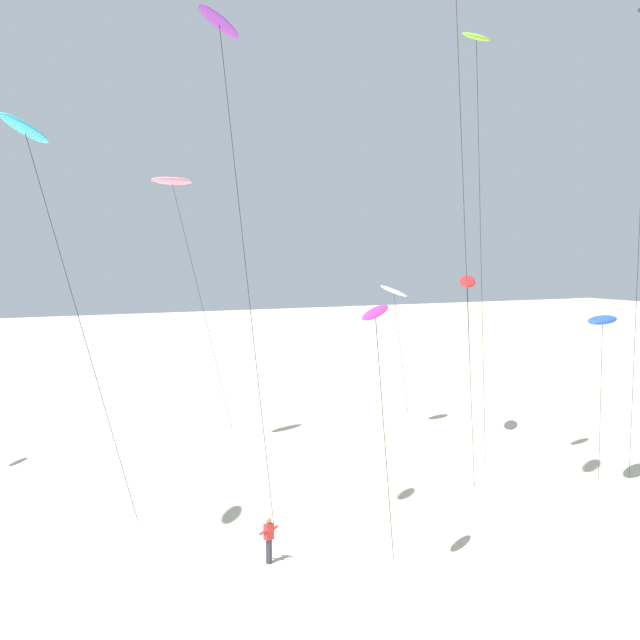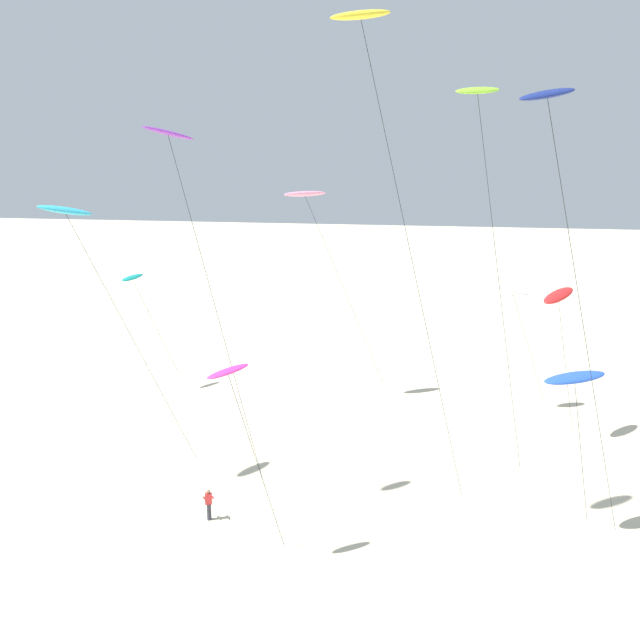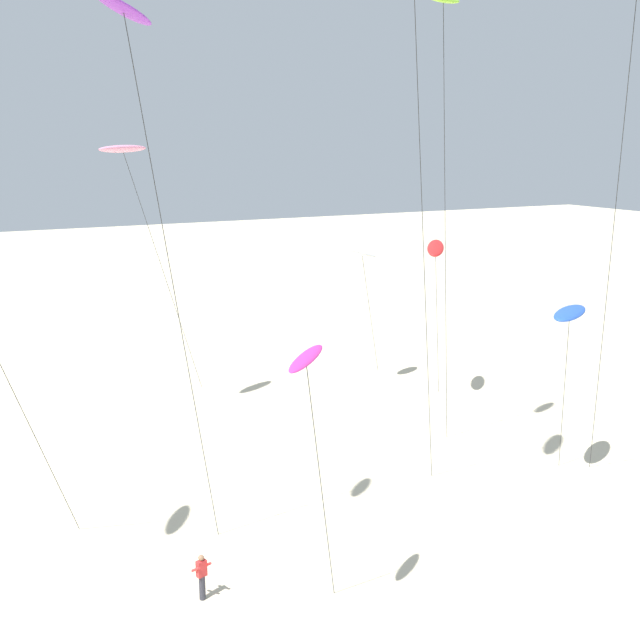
{
  "view_description": "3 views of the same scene",
  "coord_description": "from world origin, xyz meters",
  "px_view_note": "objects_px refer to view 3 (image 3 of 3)",
  "views": [
    {
      "loc": [
        -17.86,
        -17.84,
        11.24
      ],
      "look_at": [
        -3.72,
        9.57,
        8.69
      ],
      "focal_mm": 47.44,
      "sensor_mm": 36.0,
      "label": 1
    },
    {
      "loc": [
        4.54,
        -22.69,
        19.08
      ],
      "look_at": [
        -1.1,
        14.78,
        9.23
      ],
      "focal_mm": 40.9,
      "sensor_mm": 36.0,
      "label": 2
    },
    {
      "loc": [
        -12.81,
        -13.2,
        15.28
      ],
      "look_at": [
        -0.21,
        11.67,
        8.74
      ],
      "focal_mm": 42.59,
      "sensor_mm": 36.0,
      "label": 3
    }
  ],
  "objects_px": {
    "kite_flyer_furthest": "(202,576)",
    "kite_lime": "(443,9)",
    "kite_purple": "(126,22)",
    "kite_magenta": "(306,363)",
    "kite_white": "(362,254)",
    "kite_blue": "(570,313)",
    "kite_pink": "(123,150)",
    "kite_red": "(436,248)"
  },
  "relations": [
    {
      "from": "kite_lime",
      "to": "kite_purple",
      "type": "bearing_deg",
      "value": -164.35
    },
    {
      "from": "kite_lime",
      "to": "kite_magenta",
      "type": "xyz_separation_m",
      "value": [
        -10.27,
        -8.24,
        -11.51
      ]
    },
    {
      "from": "kite_purple",
      "to": "kite_white",
      "type": "relative_size",
      "value": 2.09
    },
    {
      "from": "kite_red",
      "to": "kite_purple",
      "type": "relative_size",
      "value": 0.51
    },
    {
      "from": "kite_blue",
      "to": "kite_magenta",
      "type": "xyz_separation_m",
      "value": [
        -15.12,
        -4.88,
        1.05
      ]
    },
    {
      "from": "kite_red",
      "to": "kite_flyer_furthest",
      "type": "distance_m",
      "value": 23.98
    },
    {
      "from": "kite_blue",
      "to": "kite_white",
      "type": "bearing_deg",
      "value": 94.31
    },
    {
      "from": "kite_white",
      "to": "kite_flyer_furthest",
      "type": "height_order",
      "value": "kite_white"
    },
    {
      "from": "kite_lime",
      "to": "kite_blue",
      "type": "bearing_deg",
      "value": -34.67
    },
    {
      "from": "kite_blue",
      "to": "kite_flyer_furthest",
      "type": "relative_size",
      "value": 4.96
    },
    {
      "from": "kite_pink",
      "to": "kite_flyer_furthest",
      "type": "relative_size",
      "value": 9.12
    },
    {
      "from": "kite_pink",
      "to": "kite_blue",
      "type": "bearing_deg",
      "value": -46.22
    },
    {
      "from": "kite_blue",
      "to": "kite_magenta",
      "type": "height_order",
      "value": "kite_magenta"
    },
    {
      "from": "kite_purple",
      "to": "kite_lime",
      "type": "bearing_deg",
      "value": 15.65
    },
    {
      "from": "kite_red",
      "to": "kite_magenta",
      "type": "xyz_separation_m",
      "value": [
        -16.11,
        -16.37,
        -0.32
      ]
    },
    {
      "from": "kite_white",
      "to": "kite_flyer_furthest",
      "type": "relative_size",
      "value": 5.55
    },
    {
      "from": "kite_pink",
      "to": "kite_magenta",
      "type": "distance_m",
      "value": 21.67
    },
    {
      "from": "kite_red",
      "to": "kite_lime",
      "type": "bearing_deg",
      "value": -125.72
    },
    {
      "from": "kite_red",
      "to": "kite_lime",
      "type": "relative_size",
      "value": 0.47
    },
    {
      "from": "kite_purple",
      "to": "kite_magenta",
      "type": "bearing_deg",
      "value": -49.98
    },
    {
      "from": "kite_purple",
      "to": "kite_lime",
      "type": "relative_size",
      "value": 0.91
    },
    {
      "from": "kite_red",
      "to": "kite_purple",
      "type": "xyz_separation_m",
      "value": [
        -19.76,
        -12.03,
        9.26
      ]
    },
    {
      "from": "kite_lime",
      "to": "kite_blue",
      "type": "height_order",
      "value": "kite_lime"
    },
    {
      "from": "kite_pink",
      "to": "kite_magenta",
      "type": "bearing_deg",
      "value": -89.42
    },
    {
      "from": "kite_white",
      "to": "kite_flyer_furthest",
      "type": "xyz_separation_m",
      "value": [
        -16.2,
        -17.34,
        -7.77
      ]
    },
    {
      "from": "kite_white",
      "to": "kite_lime",
      "type": "height_order",
      "value": "kite_lime"
    },
    {
      "from": "kite_pink",
      "to": "kite_flyer_furthest",
      "type": "bearing_deg",
      "value": -96.81
    },
    {
      "from": "kite_pink",
      "to": "kite_blue",
      "type": "distance_m",
      "value": 23.19
    },
    {
      "from": "kite_red",
      "to": "kite_white",
      "type": "bearing_deg",
      "value": 115.93
    },
    {
      "from": "kite_purple",
      "to": "kite_white",
      "type": "xyz_separation_m",
      "value": [
        17.56,
        16.55,
        -9.99
      ]
    },
    {
      "from": "kite_lime",
      "to": "kite_blue",
      "type": "xyz_separation_m",
      "value": [
        4.85,
        -3.36,
        -12.57
      ]
    },
    {
      "from": "kite_purple",
      "to": "kite_magenta",
      "type": "distance_m",
      "value": 11.13
    },
    {
      "from": "kite_pink",
      "to": "kite_flyer_furthest",
      "type": "height_order",
      "value": "kite_pink"
    },
    {
      "from": "kite_lime",
      "to": "kite_flyer_furthest",
      "type": "height_order",
      "value": "kite_lime"
    },
    {
      "from": "kite_lime",
      "to": "kite_blue",
      "type": "distance_m",
      "value": 13.88
    },
    {
      "from": "kite_pink",
      "to": "kite_magenta",
      "type": "relative_size",
      "value": 1.6
    },
    {
      "from": "kite_magenta",
      "to": "kite_red",
      "type": "bearing_deg",
      "value": 45.45
    },
    {
      "from": "kite_blue",
      "to": "kite_flyer_furthest",
      "type": "distance_m",
      "value": 18.85
    },
    {
      "from": "kite_purple",
      "to": "kite_flyer_furthest",
      "type": "distance_m",
      "value": 17.83
    },
    {
      "from": "kite_magenta",
      "to": "kite_flyer_furthest",
      "type": "height_order",
      "value": "kite_magenta"
    },
    {
      "from": "kite_red",
      "to": "kite_flyer_furthest",
      "type": "bearing_deg",
      "value": -145.12
    },
    {
      "from": "kite_flyer_furthest",
      "to": "kite_lime",
      "type": "bearing_deg",
      "value": 20.49
    }
  ]
}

